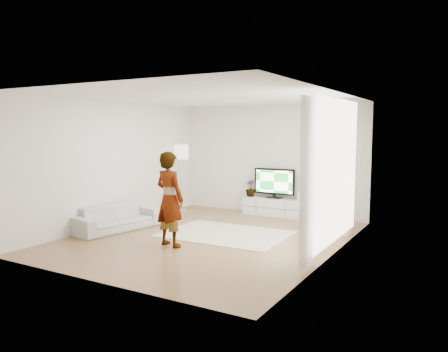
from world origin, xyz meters
The scene contains 17 objects.
floor centered at (0.00, 0.00, 0.00)m, with size 6.00×6.00×0.00m, color olive.
ceiling centered at (0.00, 0.00, 2.80)m, with size 6.00×6.00×0.00m, color white.
wall_left centered at (-2.50, 0.00, 1.40)m, with size 0.02×6.00×2.80m, color silver.
wall_right centered at (2.50, 0.00, 1.40)m, with size 0.02×6.00×2.80m, color silver.
wall_back centered at (0.00, 3.00, 1.40)m, with size 5.00×0.02×2.80m, color silver.
wall_front centered at (0.00, -3.00, 1.40)m, with size 5.00×0.02×2.80m, color silver.
window centered at (2.48, 0.30, 1.45)m, with size 0.01×2.60×2.50m, color white.
curtain_near centered at (2.40, -1.00, 1.35)m, with size 0.04×0.70×2.60m, color white.
curtain_far centered at (2.40, 1.60, 1.35)m, with size 0.04×0.70×2.60m, color white.
media_console centered at (0.20, 2.76, 0.22)m, with size 1.57×0.45×0.44m.
television centered at (0.20, 2.79, 0.85)m, with size 1.08×0.21×0.75m.
game_console centered at (0.88, 2.76, 0.54)m, with size 0.08×0.15×0.20m.
potted_plant centered at (-0.47, 2.77, 0.66)m, with size 0.24×0.24×0.43m, color #3F7238.
rug centered at (0.13, 0.42, 0.01)m, with size 2.52×1.82×0.01m, color beige.
player centered at (-0.28, -0.93, 0.89)m, with size 0.64×0.42×1.76m, color #334772.
sofa centered at (-2.09, -0.44, 0.28)m, with size 1.91×0.75×0.56m, color #A8A9A4.
floor_lamp centered at (-2.20, 2.12, 1.50)m, with size 0.39×0.39×1.78m.
Camera 1 is at (4.57, -7.30, 2.15)m, focal length 35.00 mm.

